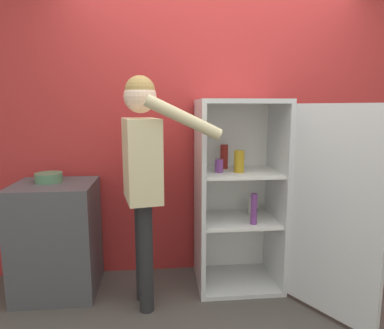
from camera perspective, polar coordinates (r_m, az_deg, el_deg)
The scene contains 5 objects.
wall_back at distance 3.08m, azimuth 3.38°, elevation 5.48°, with size 7.00×0.06×2.55m.
refrigerator at distance 2.82m, azimuth 10.80°, elevation -5.29°, with size 1.07×1.16×1.55m.
person at distance 2.47m, azimuth -8.17°, elevation 0.28°, with size 0.71×0.54×1.71m.
counter at distance 3.02m, azimuth -21.58°, elevation -11.35°, with size 0.62×0.55×0.90m.
bowl at distance 2.96m, azimuth -22.76°, elevation -2.00°, with size 0.21×0.21×0.07m.
Camera 1 is at (-0.48, -2.05, 1.50)m, focal length 32.00 mm.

